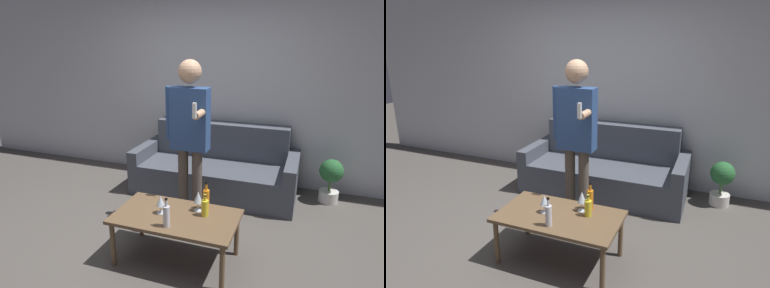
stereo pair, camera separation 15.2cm
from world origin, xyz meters
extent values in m
plane|color=#514C47|center=(0.00, 0.00, 0.00)|extent=(16.00, 16.00, 0.00)
cube|color=silver|center=(0.00, 2.06, 1.35)|extent=(8.00, 0.06, 2.70)
cube|color=#474C56|center=(0.26, 1.40, 0.20)|extent=(1.78, 0.65, 0.40)
cube|color=#474C56|center=(0.26, 1.85, 0.43)|extent=(1.78, 0.25, 0.86)
cube|color=#474C56|center=(-0.70, 1.53, 0.28)|extent=(0.14, 0.91, 0.57)
cube|color=#474C56|center=(1.22, 1.53, 0.28)|extent=(0.14, 0.91, 0.57)
cube|color=brown|center=(0.34, 0.01, 0.44)|extent=(1.09, 0.62, 0.03)
cylinder|color=brown|center=(-0.15, -0.25, 0.21)|extent=(0.04, 0.04, 0.42)
cylinder|color=brown|center=(0.84, -0.25, 0.21)|extent=(0.04, 0.04, 0.42)
cylinder|color=brown|center=(-0.15, 0.27, 0.21)|extent=(0.04, 0.04, 0.42)
cylinder|color=brown|center=(0.84, 0.27, 0.21)|extent=(0.04, 0.04, 0.42)
cylinder|color=silver|center=(0.34, -0.19, 0.54)|extent=(0.06, 0.06, 0.18)
cylinder|color=silver|center=(0.34, -0.19, 0.67)|extent=(0.02, 0.02, 0.07)
cylinder|color=black|center=(0.34, -0.19, 0.70)|extent=(0.02, 0.02, 0.01)
cylinder|color=orange|center=(0.55, 0.22, 0.54)|extent=(0.06, 0.06, 0.18)
cylinder|color=orange|center=(0.55, 0.22, 0.67)|extent=(0.02, 0.02, 0.07)
cylinder|color=black|center=(0.55, 0.22, 0.70)|extent=(0.03, 0.03, 0.01)
cylinder|color=yellow|center=(0.58, 0.09, 0.53)|extent=(0.06, 0.06, 0.14)
cylinder|color=yellow|center=(0.58, 0.09, 0.63)|extent=(0.02, 0.02, 0.06)
cylinder|color=black|center=(0.58, 0.09, 0.65)|extent=(0.03, 0.03, 0.01)
cylinder|color=silver|center=(0.20, 0.00, 0.46)|extent=(0.07, 0.07, 0.01)
cylinder|color=silver|center=(0.20, 0.00, 0.49)|extent=(0.01, 0.01, 0.07)
cone|color=silver|center=(0.20, 0.00, 0.57)|extent=(0.08, 0.08, 0.09)
cylinder|color=silver|center=(0.50, 0.15, 0.46)|extent=(0.07, 0.07, 0.01)
cylinder|color=silver|center=(0.50, 0.15, 0.50)|extent=(0.01, 0.01, 0.08)
cone|color=silver|center=(0.50, 0.15, 0.59)|extent=(0.08, 0.08, 0.11)
cylinder|color=brown|center=(0.15, 0.68, 0.42)|extent=(0.11, 0.11, 0.85)
cylinder|color=brown|center=(0.31, 0.68, 0.42)|extent=(0.11, 0.11, 0.85)
cube|color=#2D4C84|center=(0.23, 0.68, 1.17)|extent=(0.39, 0.17, 0.64)
sphere|color=tan|center=(0.23, 0.68, 1.64)|extent=(0.23, 0.23, 0.23)
cylinder|color=#2D4C84|center=(0.00, 0.68, 1.21)|extent=(0.07, 0.07, 0.54)
cylinder|color=tan|center=(0.38, 0.54, 1.26)|extent=(0.07, 0.27, 0.07)
cube|color=white|center=(0.38, 0.38, 1.32)|extent=(0.03, 0.03, 0.14)
cylinder|color=silver|center=(1.67, 1.73, 0.07)|extent=(0.23, 0.23, 0.14)
cylinder|color=#476B38|center=(1.67, 1.73, 0.23)|extent=(0.03, 0.03, 0.17)
sphere|color=#286633|center=(1.67, 1.73, 0.41)|extent=(0.28, 0.28, 0.28)
camera|label=1|loc=(1.39, -2.47, 1.94)|focal=32.00mm
camera|label=2|loc=(1.53, -2.42, 1.94)|focal=32.00mm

